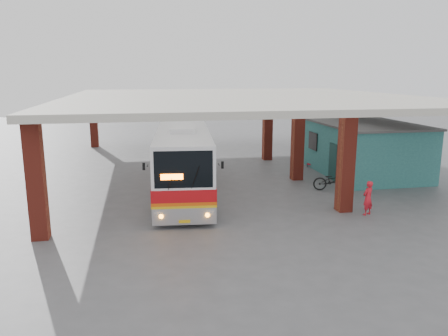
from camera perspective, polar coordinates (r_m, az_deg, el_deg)
name	(u,v)px	position (r m, az deg, el deg)	size (l,w,h in m)	color
ground	(260,196)	(21.88, 4.73, -3.65)	(90.00, 90.00, 0.00)	#515154
brick_columns	(261,138)	(26.52, 4.90, 3.96)	(20.10, 21.60, 4.35)	maroon
canopy_roof	(241,98)	(27.51, 2.24, 9.16)	(21.00, 23.00, 0.30)	beige
shop_building	(361,147)	(27.97, 17.50, 2.60)	(5.20, 8.20, 3.11)	#2A6769
coach_bus	(183,157)	(22.58, -5.33, 1.39)	(3.66, 12.22, 3.51)	white
motorcycle	(333,181)	(23.33, 14.07, -1.62)	(0.71, 2.04, 1.07)	black
pedestrian	(368,198)	(19.76, 18.28, -3.74)	(0.55, 0.36, 1.50)	red
red_chair	(311,162)	(28.89, 11.31, 0.73)	(0.49, 0.49, 0.71)	red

